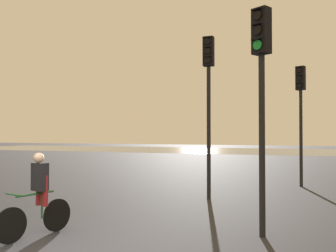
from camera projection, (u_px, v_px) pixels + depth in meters
water_strip at (265, 151)px, 42.38m from camera, size 80.00×16.00×0.01m
traffic_light_far_right at (301, 103)px, 14.08m from camera, size 0.38×0.40×4.53m
traffic_light_near_right at (261, 77)px, 7.27m from camera, size 0.40×0.42×4.44m
traffic_light_center at (209, 87)px, 11.42m from camera, size 0.32×0.34×4.96m
cyclist at (38, 194)px, 7.24m from camera, size 0.57×1.67×1.62m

